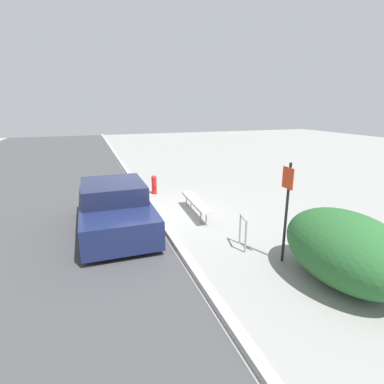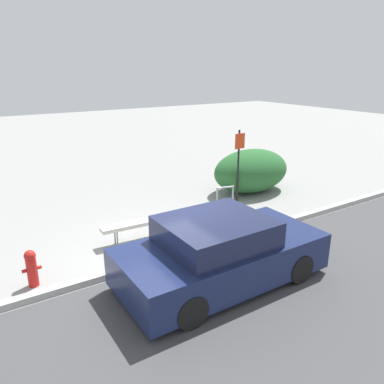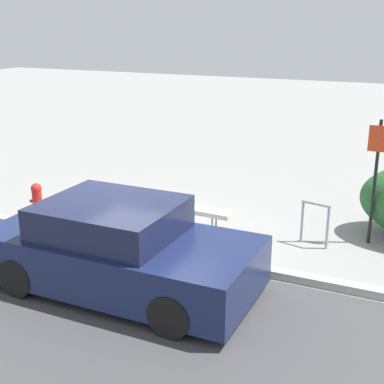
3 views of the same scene
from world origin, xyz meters
TOP-DOWN VIEW (x-y plane):
  - ground_plane at (0.00, 0.00)m, footprint 60.00×60.00m
  - curb at (0.00, 0.00)m, footprint 60.00×0.20m
  - bench at (0.13, 1.25)m, footprint 2.34×0.44m
  - bike_rack at (2.78, 1.53)m, footprint 0.55×0.17m
  - sign_post at (3.68, 2.06)m, footprint 0.36×0.08m
  - fire_hydrant at (-2.71, 0.50)m, footprint 0.36×0.22m
  - shrub_hedge at (4.79, 2.69)m, footprint 2.83×1.81m
  - parked_car_near at (0.46, -1.34)m, footprint 4.12×1.94m

SIDE VIEW (x-z plane):
  - ground_plane at x=0.00m, z-range 0.00..0.00m
  - curb at x=0.00m, z-range 0.00..0.13m
  - fire_hydrant at x=-2.71m, z-range 0.03..0.79m
  - bench at x=0.13m, z-range 0.19..0.69m
  - bike_rack at x=2.78m, z-range 0.09..0.91m
  - parked_car_near at x=0.46m, z-range -0.05..1.32m
  - shrub_hedge at x=4.79m, z-range 0.00..1.46m
  - sign_post at x=3.68m, z-range 0.23..2.53m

